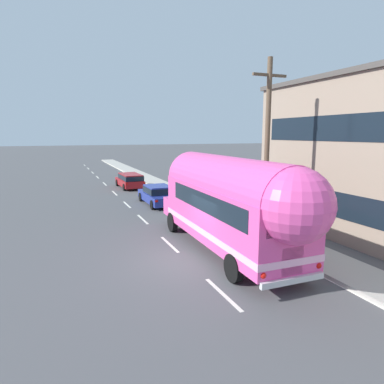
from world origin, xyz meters
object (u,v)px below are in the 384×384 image
(utility_pole, at_px, (267,147))
(painted_bus, at_px, (232,201))
(car_lead, at_px, (158,194))
(car_second, at_px, (130,180))

(utility_pole, xyz_separation_m, painted_bus, (-2.77, -1.67, -2.12))
(utility_pole, height_order, car_lead, utility_pole)
(utility_pole, xyz_separation_m, car_lead, (-2.58, 9.57, -3.68))
(painted_bus, bearing_deg, utility_pole, 31.09)
(painted_bus, height_order, car_second, painted_bus)
(utility_pole, relative_size, painted_bus, 0.76)
(painted_bus, relative_size, car_lead, 2.41)
(utility_pole, distance_m, car_second, 18.36)
(utility_pole, height_order, painted_bus, utility_pole)
(painted_bus, distance_m, car_lead, 11.35)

